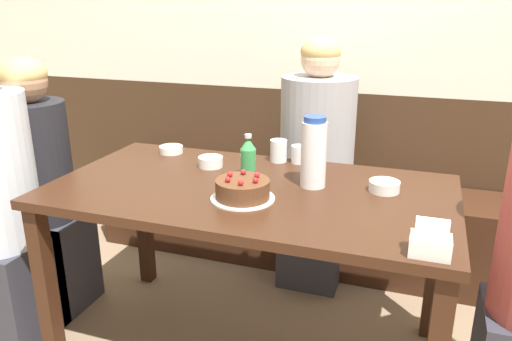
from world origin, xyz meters
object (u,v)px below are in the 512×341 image
object	(u,v)px
bowl_rice_small	(171,149)
glass_tumbler_short	(278,151)
bench_seat	(301,221)
bowl_soup_white	(384,186)
soju_bottle	(248,158)
napkin_holder	(430,242)
glass_water_tall	(299,154)
bowl_side_dish	(211,162)
birthday_cake	(243,190)
person_teal_shirt	(316,168)
water_pitcher	(314,153)
person_pale_blue_shirt	(41,198)

from	to	relation	value
bowl_rice_small	glass_tumbler_short	bearing A→B (deg)	4.32
bench_seat	bowl_soup_white	bearing A→B (deg)	-56.11
soju_bottle	napkin_holder	xyz separation A→B (m)	(0.68, -0.43, -0.04)
bowl_rice_small	glass_water_tall	distance (m)	0.59
bowl_rice_small	bowl_side_dish	bearing A→B (deg)	-26.47
birthday_cake	napkin_holder	size ratio (longest dim) A/B	2.06
bench_seat	birthday_cake	bearing A→B (deg)	-88.96
glass_water_tall	person_teal_shirt	world-z (taller)	person_teal_shirt
water_pitcher	bowl_soup_white	world-z (taller)	water_pitcher
person_teal_shirt	person_pale_blue_shirt	distance (m)	1.29
bench_seat	birthday_cake	xyz separation A→B (m)	(0.02, -0.95, 0.53)
bench_seat	soju_bottle	distance (m)	0.94
soju_bottle	bowl_soup_white	xyz separation A→B (m)	(0.52, 0.02, -0.06)
person_teal_shirt	person_pale_blue_shirt	xyz separation A→B (m)	(-1.11, -0.65, -0.06)
bowl_soup_white	water_pitcher	bearing A→B (deg)	-173.40
glass_water_tall	person_teal_shirt	xyz separation A→B (m)	(0.01, 0.31, -0.16)
birthday_cake	person_teal_shirt	size ratio (longest dim) A/B	0.18
bowl_soup_white	glass_tumbler_short	size ratio (longest dim) A/B	1.16
bowl_soup_white	napkin_holder	bearing A→B (deg)	-70.06
birthday_cake	bowl_soup_white	distance (m)	0.52
napkin_holder	bowl_rice_small	distance (m)	1.30
water_pitcher	person_pale_blue_shirt	distance (m)	1.27
soju_bottle	person_teal_shirt	distance (m)	0.62
napkin_holder	person_pale_blue_shirt	world-z (taller)	person_pale_blue_shirt
bowl_soup_white	person_teal_shirt	xyz separation A→B (m)	(-0.37, 0.54, -0.14)
bowl_rice_small	glass_water_tall	world-z (taller)	glass_water_tall
water_pitcher	bowl_side_dish	size ratio (longest dim) A/B	2.60
water_pitcher	bowl_side_dish	world-z (taller)	water_pitcher
glass_tumbler_short	bowl_soup_white	bearing A→B (deg)	-25.23
bowl_rice_small	bowl_side_dish	size ratio (longest dim) A/B	1.04
bowl_rice_small	glass_water_tall	xyz separation A→B (m)	(0.59, 0.05, 0.02)
bench_seat	person_pale_blue_shirt	distance (m)	1.33
soju_bottle	bowl_rice_small	distance (m)	0.50
birthday_cake	napkin_holder	xyz separation A→B (m)	(0.62, -0.21, 0.00)
person_pale_blue_shirt	glass_water_tall	bearing A→B (deg)	16.90
bowl_soup_white	glass_water_tall	bearing A→B (deg)	149.08
soju_bottle	bowl_side_dish	xyz separation A→B (m)	(-0.20, 0.08, -0.06)
person_teal_shirt	glass_water_tall	bearing A→B (deg)	-2.31
soju_bottle	person_teal_shirt	world-z (taller)	person_teal_shirt
bowl_side_dish	person_pale_blue_shirt	bearing A→B (deg)	-168.01
birthday_cake	soju_bottle	xyz separation A→B (m)	(-0.06, 0.22, 0.05)
bench_seat	bowl_rice_small	bearing A→B (deg)	-132.92
bench_seat	bowl_soup_white	size ratio (longest dim) A/B	20.83
glass_water_tall	person_pale_blue_shirt	distance (m)	1.17
bowl_side_dish	person_pale_blue_shirt	distance (m)	0.81
birthday_cake	bowl_rice_small	size ratio (longest dim) A/B	2.12
soju_bottle	napkin_holder	size ratio (longest dim) A/B	1.60
water_pitcher	glass_tumbler_short	distance (m)	0.34
glass_tumbler_short	bowl_side_dish	bearing A→B (deg)	-146.41
soju_bottle	napkin_holder	world-z (taller)	soju_bottle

